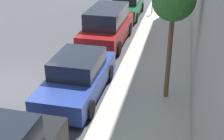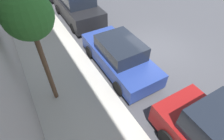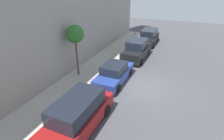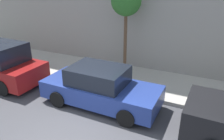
{
  "view_description": "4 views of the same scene",
  "coord_description": "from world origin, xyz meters",
  "px_view_note": "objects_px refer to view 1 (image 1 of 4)",
  "views": [
    {
      "loc": [
        5.9,
        -9.47,
        5.83
      ],
      "look_at": [
        3.66,
        0.38,
        1.0
      ],
      "focal_mm": 50.0,
      "sensor_mm": 36.0,
      "label": 1
    },
    {
      "loc": [
        5.9,
        5.34,
        5.79
      ],
      "look_at": [
        3.37,
        1.02,
        1.0
      ],
      "focal_mm": 28.0,
      "sensor_mm": 36.0,
      "label": 2
    },
    {
      "loc": [
        -2.27,
        11.51,
        7.01
      ],
      "look_at": [
        2.63,
        0.16,
        1.0
      ],
      "focal_mm": 28.0,
      "sensor_mm": 36.0,
      "label": 3
    },
    {
      "loc": [
        -4.04,
        -3.51,
        4.5
      ],
      "look_at": [
        3.61,
        0.18,
        1.0
      ],
      "focal_mm": 35.0,
      "sensor_mm": 36.0,
      "label": 4
    }
  ],
  "objects_px": {
    "parked_minivan_fourth": "(107,26)",
    "parked_sedan_fifth": "(127,5)",
    "fire_hydrant": "(155,0)",
    "street_tree": "(174,1)",
    "parking_meter_far": "(152,2)",
    "parked_sedan_third": "(78,77)"
  },
  "relations": [
    {
      "from": "parked_sedan_third",
      "to": "parked_sedan_fifth",
      "type": "distance_m",
      "value": 10.93
    },
    {
      "from": "parked_sedan_fifth",
      "to": "parking_meter_far",
      "type": "bearing_deg",
      "value": 6.36
    },
    {
      "from": "parked_sedan_third",
      "to": "parked_minivan_fourth",
      "type": "distance_m",
      "value": 5.51
    },
    {
      "from": "parked_sedan_third",
      "to": "street_tree",
      "type": "distance_m",
      "value": 4.29
    },
    {
      "from": "parking_meter_far",
      "to": "fire_hydrant",
      "type": "bearing_deg",
      "value": 91.95
    },
    {
      "from": "parked_sedan_third",
      "to": "parking_meter_far",
      "type": "bearing_deg",
      "value": 82.29
    },
    {
      "from": "parked_minivan_fourth",
      "to": "parked_sedan_fifth",
      "type": "bearing_deg",
      "value": 89.52
    },
    {
      "from": "street_tree",
      "to": "parking_meter_far",
      "type": "bearing_deg",
      "value": 98.85
    },
    {
      "from": "parked_sedan_third",
      "to": "parking_meter_far",
      "type": "distance_m",
      "value": 11.22
    },
    {
      "from": "parked_sedan_third",
      "to": "parking_meter_far",
      "type": "xyz_separation_m",
      "value": [
        1.51,
        11.12,
        0.25
      ]
    },
    {
      "from": "parked_sedan_third",
      "to": "parking_meter_far",
      "type": "relative_size",
      "value": 3.35
    },
    {
      "from": "parked_minivan_fourth",
      "to": "street_tree",
      "type": "distance_m",
      "value": 6.75
    },
    {
      "from": "parked_sedan_fifth",
      "to": "street_tree",
      "type": "bearing_deg",
      "value": -72.34
    },
    {
      "from": "parked_sedan_fifth",
      "to": "parking_meter_far",
      "type": "xyz_separation_m",
      "value": [
        1.7,
        0.19,
        0.25
      ]
    },
    {
      "from": "parked_minivan_fourth",
      "to": "fire_hydrant",
      "type": "relative_size",
      "value": 7.13
    },
    {
      "from": "parked_sedan_third",
      "to": "street_tree",
      "type": "height_order",
      "value": "street_tree"
    },
    {
      "from": "parked_minivan_fourth",
      "to": "fire_hydrant",
      "type": "distance_m",
      "value": 8.73
    },
    {
      "from": "parked_sedan_third",
      "to": "parked_sedan_fifth",
      "type": "bearing_deg",
      "value": 91.0
    },
    {
      "from": "parked_minivan_fourth",
      "to": "fire_hydrant",
      "type": "xyz_separation_m",
      "value": [
        1.64,
        8.57,
        -0.43
      ]
    },
    {
      "from": "parked_sedan_fifth",
      "to": "parking_meter_far",
      "type": "height_order",
      "value": "parked_sedan_fifth"
    },
    {
      "from": "parked_minivan_fourth",
      "to": "parked_sedan_fifth",
      "type": "relative_size",
      "value": 1.09
    },
    {
      "from": "parked_sedan_third",
      "to": "street_tree",
      "type": "bearing_deg",
      "value": 5.75
    }
  ]
}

